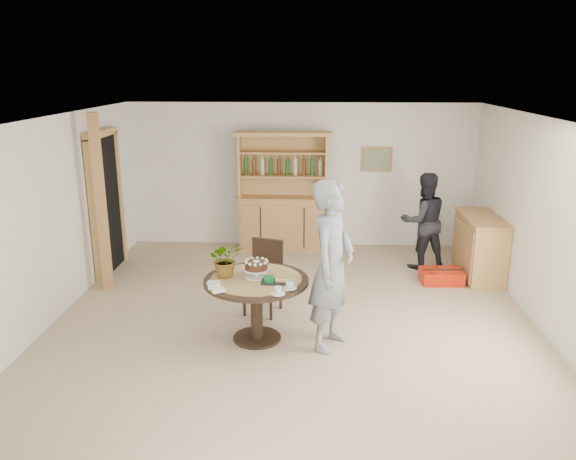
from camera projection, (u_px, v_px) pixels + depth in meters
The scene contains 17 objects.
ground at pixel (293, 331), 6.78m from camera, with size 7.00×7.00×0.00m, color tan.
room_shell at pixel (294, 190), 6.31m from camera, with size 6.04×7.04×2.52m.
doorway at pixel (106, 201), 8.53m from camera, with size 0.13×1.10×2.18m.
pine_post at pixel (101, 205), 7.71m from camera, with size 0.12×0.12×2.50m, color tan.
hutch at pixel (283, 210), 9.72m from camera, with size 1.62×0.54×2.04m.
sideboard at pixel (480, 246), 8.44m from camera, with size 0.54×1.26×0.94m.
dining_table at pixel (256, 291), 6.41m from camera, with size 1.20×1.20×0.76m.
dining_chair at pixel (265, 272), 7.22m from camera, with size 0.52×0.52×0.95m.
birthday_cake at pixel (256, 267), 6.38m from camera, with size 0.30×0.30×0.20m.
flower_vase at pixel (226, 259), 6.38m from camera, with size 0.38×0.33×0.42m, color #3F7233.
gift_tray at pixel (274, 280), 6.23m from camera, with size 0.30×0.20×0.08m.
coffee_cup_a at pixel (290, 285), 6.07m from camera, with size 0.15×0.15×0.09m.
coffee_cup_b at pixel (278, 291), 5.92m from camera, with size 0.15×0.15×0.08m.
napkins at pixel (216, 287), 6.08m from camera, with size 0.24×0.33×0.03m.
teen_boy at pixel (332, 266), 6.18m from camera, with size 0.70×0.46×1.92m, color slate.
adult_person at pixel (424, 221), 8.75m from camera, with size 0.74×0.58×1.52m, color black.
red_suitcase at pixel (441, 276), 8.27m from camera, with size 0.62×0.42×0.21m.
Camera 1 is at (0.24, -6.17, 3.06)m, focal length 35.00 mm.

